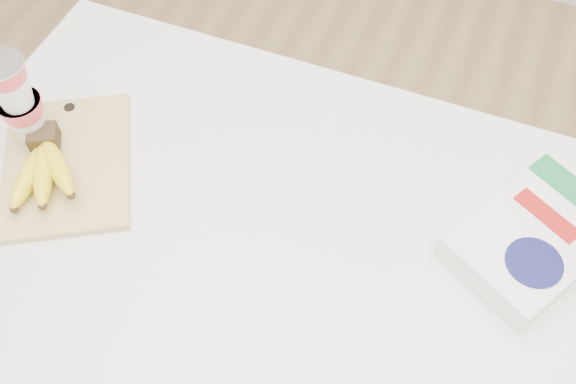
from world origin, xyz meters
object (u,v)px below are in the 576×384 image
(cereal_box, at_px, (533,239))
(table, at_px, (273,344))
(cutting_board, at_px, (67,164))
(yogurt_stack, at_px, (17,99))
(bananas, at_px, (43,167))

(cereal_box, bearing_deg, table, -130.54)
(table, relative_size, cutting_board, 4.13)
(table, bearing_deg, yogurt_stack, 175.42)
(cutting_board, distance_m, bananas, 0.05)
(bananas, relative_size, cereal_box, 0.59)
(table, distance_m, cereal_box, 0.63)
(table, relative_size, cereal_box, 3.93)
(cutting_board, bearing_deg, cereal_box, -20.05)
(bananas, bearing_deg, cutting_board, 67.93)
(yogurt_stack, bearing_deg, table, -4.58)
(table, relative_size, bananas, 6.71)
(cereal_box, bearing_deg, yogurt_stack, -143.54)
(table, distance_m, cutting_board, 0.59)
(cutting_board, xyz_separation_m, bananas, (-0.01, -0.03, 0.03))
(table, distance_m, bananas, 0.63)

